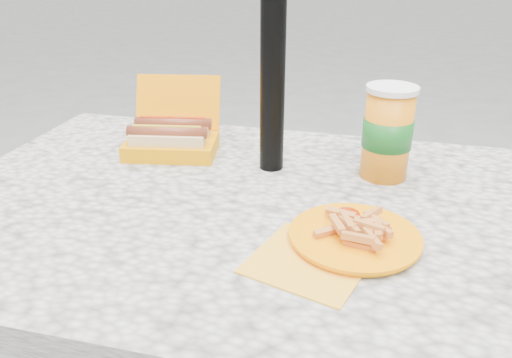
# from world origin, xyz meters

# --- Properties ---
(picnic_table) EXTENTS (1.20, 0.80, 0.75)m
(picnic_table) POSITION_xyz_m (0.00, 0.00, 0.64)
(picnic_table) COLOR beige
(picnic_table) RESTS_ON ground
(hotdog_box) EXTENTS (0.23, 0.22, 0.15)m
(hotdog_box) POSITION_xyz_m (-0.24, 0.19, 0.79)
(hotdog_box) COLOR #FF8A00
(hotdog_box) RESTS_ON picnic_table
(fries_plate) EXTENTS (0.27, 0.28, 0.04)m
(fries_plate) POSITION_xyz_m (0.19, -0.10, 0.76)
(fries_plate) COLOR gold
(fries_plate) RESTS_ON picnic_table
(soda_cup) EXTENTS (0.10, 0.10, 0.19)m
(soda_cup) POSITION_xyz_m (0.23, 0.17, 0.84)
(soda_cup) COLOR orange
(soda_cup) RESTS_ON picnic_table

